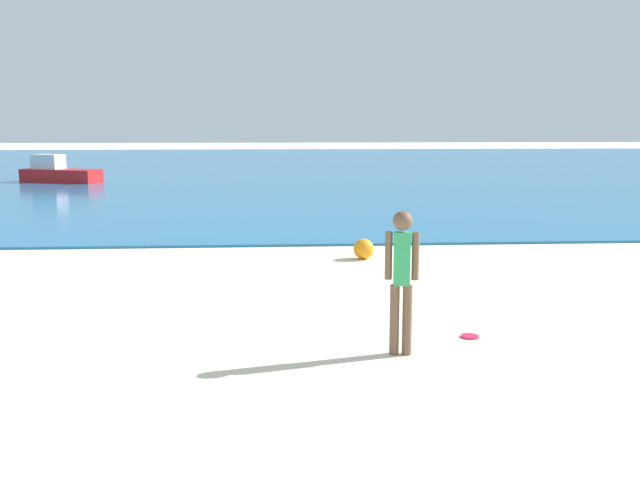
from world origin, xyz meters
TOP-DOWN VIEW (x-y plane):
  - water at (0.00, 41.76)m, footprint 160.00×60.00m
  - person_standing at (1.26, 4.17)m, footprint 0.40×0.23m
  - frisbee at (2.30, 4.79)m, footprint 0.24×0.24m
  - boat_near at (-10.42, 29.63)m, footprint 3.98×2.50m
  - beach_ball at (1.58, 10.22)m, footprint 0.42×0.42m

SIDE VIEW (x-z plane):
  - frisbee at x=2.30m, z-range 0.00..0.03m
  - water at x=0.00m, z-range 0.00..0.06m
  - beach_ball at x=1.58m, z-range 0.00..0.42m
  - boat_near at x=-10.42m, z-range -0.14..1.15m
  - person_standing at x=1.26m, z-range 0.12..1.88m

